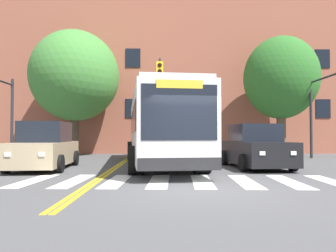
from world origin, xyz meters
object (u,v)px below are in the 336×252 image
object	(u,v)px
city_bus	(159,128)
traffic_light_overhead	(161,93)
traffic_light_near_corner	(324,99)
traffic_light_far_corner	(2,103)
car_tan_near_lane	(45,148)
street_tree_curbside_large	(281,78)
street_tree_curbside_small	(75,76)
car_black_far_lane	(255,148)

from	to	relation	value
city_bus	traffic_light_overhead	world-z (taller)	traffic_light_overhead
traffic_light_near_corner	traffic_light_far_corner	size ratio (longest dim) A/B	1.09
car_tan_near_lane	street_tree_curbside_large	bearing A→B (deg)	31.83
traffic_light_far_corner	street_tree_curbside_large	distance (m)	16.99
car_tan_near_lane	traffic_light_overhead	world-z (taller)	traffic_light_overhead
city_bus	street_tree_curbside_large	size ratio (longest dim) A/B	1.55
city_bus	traffic_light_near_corner	size ratio (longest dim) A/B	2.38
street_tree_curbside_large	street_tree_curbside_small	xyz separation A→B (m)	(-13.55, 0.44, 0.15)
car_tan_near_lane	traffic_light_overhead	xyz separation A→B (m)	(4.68, 5.46, 2.97)
car_black_far_lane	street_tree_curbside_small	distance (m)	13.28
car_black_far_lane	traffic_light_far_corner	bearing A→B (deg)	160.77
car_tan_near_lane	traffic_light_near_corner	bearing A→B (deg)	17.78
car_tan_near_lane	traffic_light_near_corner	distance (m)	14.58
car_black_far_lane	traffic_light_near_corner	world-z (taller)	traffic_light_near_corner
car_tan_near_lane	traffic_light_near_corner	world-z (taller)	traffic_light_near_corner
traffic_light_near_corner	traffic_light_far_corner	xyz separation A→B (m)	(-17.74, 0.37, -0.22)
traffic_light_far_corner	car_black_far_lane	bearing A→B (deg)	-19.23
city_bus	traffic_light_overhead	bearing A→B (deg)	89.10
city_bus	traffic_light_far_corner	size ratio (longest dim) A/B	2.60
car_tan_near_lane	street_tree_curbside_small	xyz separation A→B (m)	(-1.01, 8.22, 4.41)
traffic_light_overhead	street_tree_curbside_large	xyz separation A→B (m)	(7.86, 2.33, 1.28)
car_tan_near_lane	traffic_light_overhead	size ratio (longest dim) A/B	0.86
car_tan_near_lane	traffic_light_near_corner	size ratio (longest dim) A/B	0.95
traffic_light_far_corner	traffic_light_overhead	xyz separation A→B (m)	(8.74, 0.70, 0.68)
car_tan_near_lane	street_tree_curbside_large	distance (m)	15.36
street_tree_curbside_large	car_tan_near_lane	bearing A→B (deg)	-148.17
traffic_light_overhead	car_tan_near_lane	bearing A→B (deg)	-130.60
traffic_light_far_corner	street_tree_curbside_small	distance (m)	5.08
street_tree_curbside_large	street_tree_curbside_small	bearing A→B (deg)	178.14
city_bus	traffic_light_far_corner	world-z (taller)	traffic_light_far_corner
traffic_light_near_corner	street_tree_curbside_small	bearing A→B (deg)	165.36
traffic_light_near_corner	traffic_light_overhead	bearing A→B (deg)	173.22
city_bus	street_tree_curbside_small	bearing A→B (deg)	131.16
car_black_far_lane	street_tree_curbside_small	xyz separation A→B (m)	(-9.69, 7.92, 4.43)
city_bus	car_black_far_lane	world-z (taller)	city_bus
street_tree_curbside_small	traffic_light_far_corner	bearing A→B (deg)	-131.33
car_black_far_lane	traffic_light_overhead	bearing A→B (deg)	127.87
city_bus	street_tree_curbside_large	distance (m)	10.50
street_tree_curbside_large	traffic_light_overhead	bearing A→B (deg)	-163.50
traffic_light_far_corner	traffic_light_overhead	distance (m)	8.80
city_bus	traffic_light_near_corner	bearing A→B (deg)	16.04
car_tan_near_lane	street_tree_curbside_small	size ratio (longest dim) A/B	0.59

